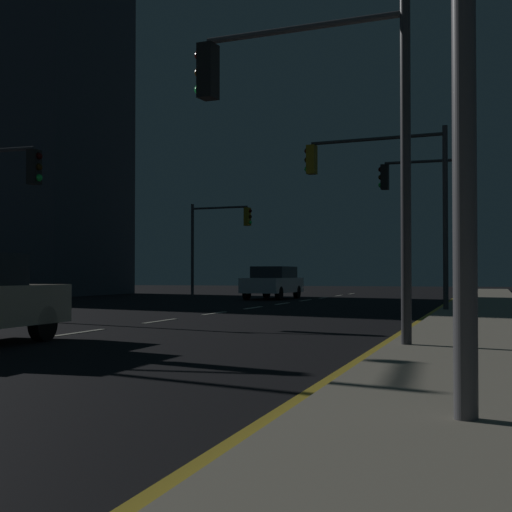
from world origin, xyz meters
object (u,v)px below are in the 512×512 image
at_px(traffic_light_near_right, 426,200).
at_px(traffic_light_near_left, 308,109).
at_px(car_oncoming, 273,282).
at_px(traffic_light_far_center, 218,231).
at_px(traffic_light_overhead_east, 382,182).

bearing_deg(traffic_light_near_right, traffic_light_near_left, -91.70).
distance_m(car_oncoming, traffic_light_far_center, 5.09).
distance_m(car_oncoming, traffic_light_near_right, 10.66).
bearing_deg(car_oncoming, traffic_light_near_left, -72.78).
height_order(traffic_light_overhead_east, traffic_light_far_center, traffic_light_overhead_east).
relative_size(traffic_light_far_center, traffic_light_near_right, 0.90).
height_order(traffic_light_overhead_east, traffic_light_near_right, traffic_light_overhead_east).
height_order(car_oncoming, traffic_light_far_center, traffic_light_far_center).
distance_m(car_oncoming, traffic_light_near_left, 24.81).
relative_size(car_oncoming, traffic_light_near_left, 0.84).
relative_size(traffic_light_near_left, traffic_light_near_right, 0.97).
xyz_separation_m(traffic_light_far_center, traffic_light_near_left, (10.95, -25.85, 0.42)).
distance_m(traffic_light_overhead_east, traffic_light_far_center, 17.36).
bearing_deg(car_oncoming, traffic_light_far_center, 147.42).
height_order(traffic_light_overhead_east, traffic_light_near_left, traffic_light_overhead_east).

